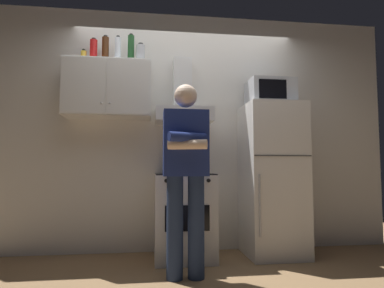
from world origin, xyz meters
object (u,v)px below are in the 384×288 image
(bottle_canister_steel, at_px, (141,54))
(bottle_rum_dark, at_px, (105,50))
(upper_cabinet, at_px, (108,90))
(microwave, at_px, (270,93))
(stove_oven, at_px, (184,215))
(bottle_soda_red, at_px, (94,51))
(range_hood, at_px, (183,106))
(person_standing, at_px, (186,170))
(bottle_wine_green, at_px, (131,50))
(refrigerator, at_px, (272,179))
(bottle_spice_jar, at_px, (84,56))
(bottle_vodka_clear, at_px, (118,50))

(bottle_canister_steel, relative_size, bottle_rum_dark, 0.74)
(upper_cabinet, distance_m, microwave, 1.75)
(upper_cabinet, relative_size, stove_oven, 1.03)
(bottle_soda_red, bearing_deg, range_hood, -1.83)
(person_standing, relative_size, bottle_wine_green, 4.88)
(refrigerator, height_order, bottle_spice_jar, bottle_spice_jar)
(microwave, bearing_deg, person_standing, -148.00)
(upper_cabinet, distance_m, range_hood, 0.81)
(stove_oven, bearing_deg, microwave, 1.15)
(bottle_rum_dark, bearing_deg, bottle_spice_jar, -177.53)
(range_hood, distance_m, bottle_wine_green, 0.84)
(bottle_vodka_clear, bearing_deg, bottle_canister_steel, 4.53)
(range_hood, xyz_separation_m, bottle_canister_steel, (-0.46, 0.00, 0.56))
(stove_oven, bearing_deg, range_hood, 90.00)
(refrigerator, bearing_deg, bottle_spice_jar, 175.78)
(range_hood, bearing_deg, microwave, -6.46)
(bottle_rum_dark, relative_size, bottle_spice_jar, 2.25)
(stove_oven, relative_size, bottle_wine_green, 2.60)
(microwave, bearing_deg, bottle_vodka_clear, 176.79)
(refrigerator, relative_size, bottle_canister_steel, 7.24)
(stove_oven, xyz_separation_m, bottle_soda_red, (-0.97, 0.16, 1.74))
(person_standing, xyz_separation_m, bottle_soda_red, (-0.92, 0.76, 1.27))
(bottle_vodka_clear, distance_m, bottle_wine_green, 0.15)
(stove_oven, distance_m, refrigerator, 1.02)
(refrigerator, bearing_deg, upper_cabinet, 175.93)
(upper_cabinet, height_order, range_hood, range_hood)
(upper_cabinet, xyz_separation_m, bottle_soda_red, (-0.17, 0.03, 0.42))
(bottle_rum_dark, bearing_deg, person_standing, -43.97)
(stove_oven, bearing_deg, refrigerator, 0.04)
(stove_oven, bearing_deg, bottle_spice_jar, 172.02)
(microwave, relative_size, bottle_canister_steel, 2.17)
(microwave, bearing_deg, bottle_spice_jar, 176.30)
(range_hood, distance_m, refrigerator, 1.25)
(bottle_vodka_clear, relative_size, bottle_rum_dark, 0.94)
(bottle_canister_steel, distance_m, bottle_spice_jar, 0.60)
(upper_cabinet, height_order, person_standing, upper_cabinet)
(bottle_wine_green, height_order, bottle_rum_dark, bottle_wine_green)
(bottle_wine_green, relative_size, bottle_spice_jar, 2.52)
(stove_oven, height_order, bottle_vodka_clear, bottle_vodka_clear)
(microwave, distance_m, bottle_rum_dark, 1.85)
(upper_cabinet, bearing_deg, bottle_rum_dark, 141.64)
(bottle_vodka_clear, bearing_deg, bottle_wine_green, 22.13)
(upper_cabinet, distance_m, stove_oven, 1.55)
(refrigerator, xyz_separation_m, bottle_spice_jar, (-2.02, 0.15, 1.31))
(refrigerator, bearing_deg, stove_oven, -179.96)
(person_standing, height_order, bottle_wine_green, bottle_wine_green)
(bottle_vodka_clear, height_order, bottle_rum_dark, bottle_rum_dark)
(refrigerator, distance_m, bottle_vodka_clear, 2.16)
(refrigerator, relative_size, bottle_rum_dark, 5.33)
(bottle_rum_dark, bearing_deg, range_hood, -2.21)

